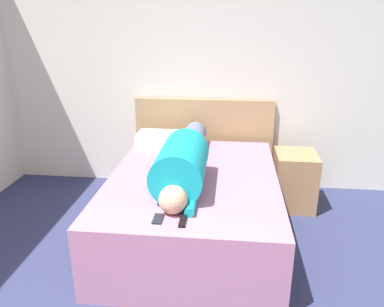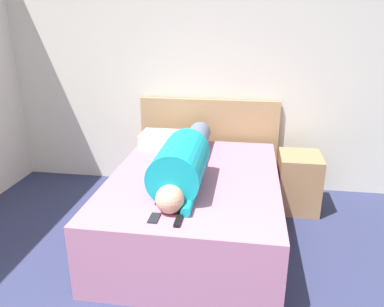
{
  "view_description": "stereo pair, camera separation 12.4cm",
  "coord_description": "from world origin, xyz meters",
  "px_view_note": "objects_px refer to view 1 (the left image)",
  "views": [
    {
      "loc": [
        0.39,
        -0.72,
        1.84
      ],
      "look_at": [
        0.09,
        2.06,
        0.82
      ],
      "focal_mm": 35.0,
      "sensor_mm": 36.0,
      "label": 1
    },
    {
      "loc": [
        0.51,
        -0.7,
        1.84
      ],
      "look_at": [
        0.09,
        2.06,
        0.82
      ],
      "focal_mm": 35.0,
      "sensor_mm": 36.0,
      "label": 2
    }
  ],
  "objects_px": {
    "nightstand": "(294,180)",
    "cell_phone": "(158,219)",
    "pillow_near_headboard": "(168,141)",
    "tv_remote": "(183,221)",
    "person_lying": "(184,160)",
    "bed": "(194,205)"
  },
  "relations": [
    {
      "from": "nightstand",
      "to": "cell_phone",
      "type": "distance_m",
      "value": 1.84
    },
    {
      "from": "nightstand",
      "to": "pillow_near_headboard",
      "type": "height_order",
      "value": "pillow_near_headboard"
    },
    {
      "from": "cell_phone",
      "to": "pillow_near_headboard",
      "type": "bearing_deg",
      "value": 97.05
    },
    {
      "from": "nightstand",
      "to": "pillow_near_headboard",
      "type": "relative_size",
      "value": 0.92
    },
    {
      "from": "pillow_near_headboard",
      "to": "tv_remote",
      "type": "height_order",
      "value": "pillow_near_headboard"
    },
    {
      "from": "cell_phone",
      "to": "person_lying",
      "type": "bearing_deg",
      "value": 82.81
    },
    {
      "from": "nightstand",
      "to": "cell_phone",
      "type": "relative_size",
      "value": 4.41
    },
    {
      "from": "nightstand",
      "to": "tv_remote",
      "type": "bearing_deg",
      "value": -123.55
    },
    {
      "from": "bed",
      "to": "pillow_near_headboard",
      "type": "distance_m",
      "value": 0.85
    },
    {
      "from": "person_lying",
      "to": "nightstand",
      "type": "bearing_deg",
      "value": 35.17
    },
    {
      "from": "bed",
      "to": "tv_remote",
      "type": "height_order",
      "value": "tv_remote"
    },
    {
      "from": "bed",
      "to": "nightstand",
      "type": "relative_size",
      "value": 3.37
    },
    {
      "from": "bed",
      "to": "person_lying",
      "type": "bearing_deg",
      "value": -133.29
    },
    {
      "from": "pillow_near_headboard",
      "to": "cell_phone",
      "type": "bearing_deg",
      "value": -82.95
    },
    {
      "from": "cell_phone",
      "to": "bed",
      "type": "bearing_deg",
      "value": 78.26
    },
    {
      "from": "nightstand",
      "to": "person_lying",
      "type": "height_order",
      "value": "person_lying"
    },
    {
      "from": "bed",
      "to": "pillow_near_headboard",
      "type": "xyz_separation_m",
      "value": [
        -0.34,
        0.69,
        0.36
      ]
    },
    {
      "from": "pillow_near_headboard",
      "to": "cell_phone",
      "type": "height_order",
      "value": "pillow_near_headboard"
    },
    {
      "from": "bed",
      "to": "tv_remote",
      "type": "xyz_separation_m",
      "value": [
        0.01,
        -0.79,
        0.3
      ]
    },
    {
      "from": "bed",
      "to": "nightstand",
      "type": "distance_m",
      "value": 1.16
    },
    {
      "from": "bed",
      "to": "cell_phone",
      "type": "height_order",
      "value": "cell_phone"
    },
    {
      "from": "tv_remote",
      "to": "bed",
      "type": "bearing_deg",
      "value": 90.56
    }
  ]
}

